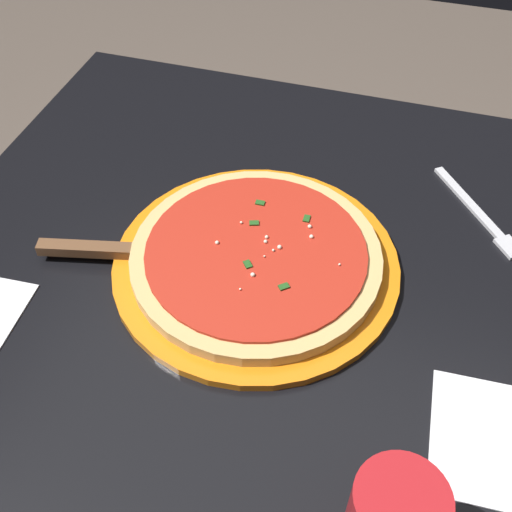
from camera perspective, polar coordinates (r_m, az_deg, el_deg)
ground_plane at (r=1.44m, az=-0.52°, el=-21.73°), size 5.00×5.00×0.00m
restaurant_table at (r=0.90m, az=-0.78°, el=-7.85°), size 0.86×0.84×0.76m
serving_plate at (r=0.78m, az=0.00°, el=-0.73°), size 0.35×0.35×0.01m
pizza at (r=0.76m, az=0.00°, el=0.03°), size 0.31×0.31×0.02m
pizza_server at (r=0.79m, az=-12.15°, el=0.37°), size 0.09×0.22×0.01m
napkin_loose_left at (r=0.69m, az=20.99°, el=-15.55°), size 0.15×0.13×0.00m
fork at (r=0.89m, az=19.82°, el=3.50°), size 0.16×0.13×0.00m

